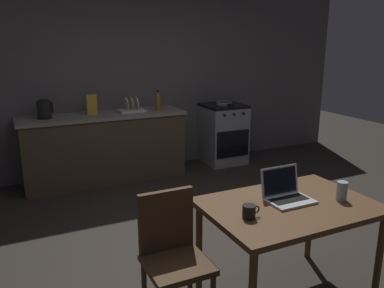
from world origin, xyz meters
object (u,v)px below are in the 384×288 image
object	(u,v)px
chair	(172,251)
drinking_glass	(342,191)
cereal_box	(92,105)
dining_table	(289,214)
coffee_mug	(249,212)
stove_oven	(223,134)
bottle	(158,101)
dish_rack	(132,108)
electric_kettle	(44,110)
laptop	(287,194)
frying_pan	(224,103)

from	to	relation	value
chair	drinking_glass	size ratio (longest dim) A/B	6.51
drinking_glass	cereal_box	xyz separation A→B (m)	(-1.09, 3.23, 0.23)
dining_table	drinking_glass	size ratio (longest dim) A/B	8.55
coffee_mug	stove_oven	bearing A→B (deg)	62.64
bottle	drinking_glass	distance (m)	3.17
drinking_glass	dish_rack	world-z (taller)	dish_rack
stove_oven	cereal_box	xyz separation A→B (m)	(-1.97, 0.02, 0.59)
coffee_mug	dish_rack	size ratio (longest dim) A/B	0.37
electric_kettle	bottle	distance (m)	1.48
bottle	electric_kettle	bearing A→B (deg)	178.07
bottle	cereal_box	bearing A→B (deg)	175.53
coffee_mug	cereal_box	xyz separation A→B (m)	(-0.33, 3.19, 0.25)
laptop	bottle	distance (m)	3.00
dining_table	chair	world-z (taller)	chair
drinking_glass	electric_kettle	bearing A→B (deg)	117.57
frying_pan	coffee_mug	size ratio (longest dim) A/B	3.34
laptop	electric_kettle	distance (m)	3.32
dish_rack	frying_pan	bearing A→B (deg)	-1.15
dining_table	coffee_mug	bearing A→B (deg)	-170.38
frying_pan	drinking_glass	distance (m)	3.30
laptop	drinking_glass	bearing A→B (deg)	-12.86
dining_table	bottle	size ratio (longest dim) A/B	4.34
stove_oven	dining_table	xyz separation A→B (m)	(-1.25, -3.10, 0.21)
chair	cereal_box	xyz separation A→B (m)	(0.14, 3.01, 0.51)
electric_kettle	bottle	xyz separation A→B (m)	(1.48, -0.05, 0.02)
electric_kettle	frying_pan	world-z (taller)	electric_kettle
dining_table	laptop	size ratio (longest dim) A/B	3.73
bottle	dish_rack	distance (m)	0.38
bottle	coffee_mug	bearing A→B (deg)	-100.32
dish_rack	electric_kettle	bearing A→B (deg)	180.00
laptop	dish_rack	world-z (taller)	dish_rack
chair	frying_pan	world-z (taller)	frying_pan
dining_table	frying_pan	xyz separation A→B (m)	(1.25, 3.07, 0.27)
electric_kettle	bottle	bearing A→B (deg)	-1.93
chair	electric_kettle	xyz separation A→B (m)	(-0.45, 2.99, 0.50)
dining_table	frying_pan	size ratio (longest dim) A/B	2.84
electric_kettle	drinking_glass	xyz separation A→B (m)	(1.68, -3.21, -0.21)
electric_kettle	frying_pan	size ratio (longest dim) A/B	0.57
chair	dining_table	bearing A→B (deg)	-28.62
bottle	coffee_mug	size ratio (longest dim) A/B	2.19
dining_table	laptop	world-z (taller)	laptop
electric_kettle	coffee_mug	xyz separation A→B (m)	(0.92, -3.17, -0.24)
chair	bottle	xyz separation A→B (m)	(1.03, 2.94, 0.51)
frying_pan	drinking_glass	world-z (taller)	frying_pan
electric_kettle	dish_rack	world-z (taller)	electric_kettle
cereal_box	bottle	bearing A→B (deg)	-4.47
chair	coffee_mug	size ratio (longest dim) A/B	7.23
coffee_mug	dish_rack	world-z (taller)	dish_rack
coffee_mug	cereal_box	bearing A→B (deg)	95.87
stove_oven	frying_pan	distance (m)	0.48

